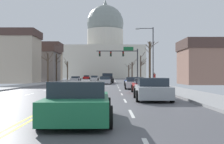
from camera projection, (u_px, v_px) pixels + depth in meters
ground at (90, 86)px, 34.70m from camera, size 20.00×180.00×0.20m
signal_gantry at (123, 57)px, 52.60m from camera, size 7.91×0.41×6.62m
street_lamp_right at (151, 50)px, 36.69m from camera, size 2.42×0.24×7.62m
capitol_building at (105, 50)px, 112.30m from camera, size 30.75×20.55×31.99m
pickup_truck_near_00 at (107, 79)px, 49.59m from camera, size 2.32×5.30×1.73m
sedan_near_01 at (105, 80)px, 43.37m from camera, size 1.99×4.38×1.20m
sedan_near_02 at (132, 82)px, 36.01m from camera, size 2.01×4.34×1.14m
sedan_near_03 at (135, 83)px, 29.09m from camera, size 2.23×4.62×1.23m
sedan_near_04 at (144, 86)px, 22.16m from camera, size 2.01×4.42×1.18m
sedan_near_05 at (152, 89)px, 16.34m from camera, size 2.18×4.49×1.30m
sedan_near_06 at (79, 102)px, 8.93m from camera, size 2.19×4.37×1.28m
sedan_oncoming_00 at (76, 79)px, 59.87m from camera, size 2.03×4.47×1.11m
sedan_oncoming_01 at (94, 78)px, 68.98m from camera, size 1.95×4.35×1.19m
sedan_oncoming_02 at (95, 78)px, 77.75m from camera, size 2.08×4.48×1.18m
sedan_oncoming_03 at (87, 77)px, 88.61m from camera, size 2.05×4.47×1.24m
flank_building_00 at (24, 64)px, 59.12m from camera, size 14.49×8.29×7.53m
flank_building_01 at (1, 57)px, 47.90m from camera, size 13.01×6.26×9.13m
flank_building_02 at (39, 61)px, 76.22m from camera, size 12.28×7.45×10.21m
flank_building_03 at (210, 62)px, 42.49m from camera, size 8.91×7.54×6.77m
bare_tree_00 at (141, 67)px, 57.08m from camera, size 1.44×2.13×6.11m
bare_tree_01 at (57, 66)px, 57.87m from camera, size 2.26×1.36×5.81m
bare_tree_02 at (150, 61)px, 42.83m from camera, size 2.03×2.31×6.61m
bare_tree_03 at (67, 70)px, 71.40m from camera, size 1.05×1.52×5.65m
bare_tree_04 at (129, 72)px, 87.36m from camera, size 2.53×2.21×5.10m
bare_tree_05 at (48, 66)px, 47.31m from camera, size 2.04×1.99×5.12m
bare_tree_06 at (132, 70)px, 76.87m from camera, size 2.54×1.03×5.73m
pedestrian_00 at (154, 78)px, 39.62m from camera, size 0.35×0.34×1.65m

